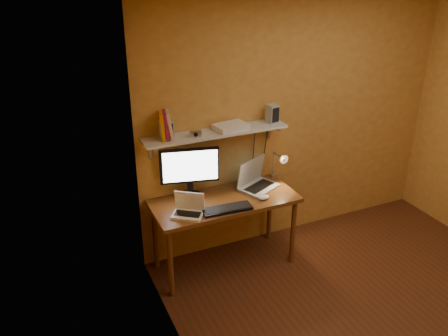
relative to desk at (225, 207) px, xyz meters
name	(u,v)px	position (x,y,z in m)	size (l,w,h in m)	color
room	(409,185)	(0.95, -1.28, 0.64)	(3.44, 3.24, 2.64)	#542315
desk	(225,207)	(0.00, 0.00, 0.00)	(1.40, 0.60, 0.75)	brown
wall_shelf	(216,133)	(0.00, 0.19, 0.69)	(1.40, 0.25, 0.21)	silver
monitor	(190,170)	(-0.28, 0.17, 0.37)	(0.55, 0.28, 0.50)	black
laptop	(255,180)	(0.39, 0.12, 0.16)	(0.46, 0.41, 0.29)	#94979C
netbook	(189,208)	(-0.41, -0.12, 0.14)	(0.33, 0.32, 0.21)	white
keyboard	(227,209)	(-0.07, -0.20, 0.10)	(0.46, 0.15, 0.02)	black
mouse	(264,197)	(0.34, -0.15, 0.11)	(0.11, 0.07, 0.04)	white
desk_lamp	(279,163)	(0.66, 0.13, 0.29)	(0.09, 0.23, 0.38)	silver
speaker_left	(167,130)	(-0.48, 0.19, 0.80)	(0.10, 0.10, 0.18)	#94979C
speaker_right	(272,114)	(0.59, 0.19, 0.80)	(0.10, 0.10, 0.18)	#94979C
books	(166,125)	(-0.48, 0.21, 0.84)	(0.17, 0.18, 0.25)	orange
shelf_camera	(196,134)	(-0.23, 0.13, 0.74)	(0.11, 0.06, 0.06)	silver
router	(231,127)	(0.15, 0.19, 0.74)	(0.31, 0.20, 0.05)	white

